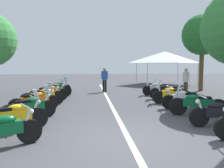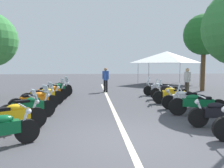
% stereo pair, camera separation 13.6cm
% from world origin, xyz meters
% --- Properties ---
extents(ground_plane, '(80.00, 80.00, 0.00)m').
position_xyz_m(ground_plane, '(0.00, 0.00, 0.00)').
color(ground_plane, '#424247').
extents(lane_centre_stripe, '(22.35, 0.16, 0.01)m').
position_xyz_m(lane_centre_stripe, '(5.17, 0.00, 0.00)').
color(lane_centre_stripe, beige).
rests_on(lane_centre_stripe, ground_plane).
extents(motorcycle_left_row_1, '(1.20, 1.95, 1.22)m').
position_xyz_m(motorcycle_left_row_1, '(1.02, 3.27, 0.47)').
color(motorcycle_left_row_1, black).
rests_on(motorcycle_left_row_1, ground_plane).
extents(motorcycle_left_row_2, '(1.36, 1.70, 1.21)m').
position_xyz_m(motorcycle_left_row_2, '(2.45, 3.14, 0.47)').
color(motorcycle_left_row_2, black).
rests_on(motorcycle_left_row_2, ground_plane).
extents(motorcycle_left_row_3, '(1.35, 1.83, 1.21)m').
position_xyz_m(motorcycle_left_row_3, '(3.91, 3.28, 0.47)').
color(motorcycle_left_row_3, black).
rests_on(motorcycle_left_row_3, ground_plane).
extents(motorcycle_left_row_4, '(1.23, 1.89, 1.02)m').
position_xyz_m(motorcycle_left_row_4, '(5.15, 3.23, 0.47)').
color(motorcycle_left_row_4, black).
rests_on(motorcycle_left_row_4, ground_plane).
extents(motorcycle_left_row_5, '(1.18, 1.97, 1.20)m').
position_xyz_m(motorcycle_left_row_5, '(6.67, 3.20, 0.46)').
color(motorcycle_left_row_5, black).
rests_on(motorcycle_left_row_5, ground_plane).
extents(motorcycle_left_row_6, '(1.16, 1.89, 1.22)m').
position_xyz_m(motorcycle_left_row_6, '(7.98, 3.06, 0.47)').
color(motorcycle_left_row_6, black).
rests_on(motorcycle_left_row_6, ground_plane).
extents(motorcycle_left_row_7, '(1.37, 1.66, 0.98)m').
position_xyz_m(motorcycle_left_row_7, '(9.33, 3.12, 0.45)').
color(motorcycle_left_row_7, black).
rests_on(motorcycle_left_row_7, ground_plane).
extents(motorcycle_right_row_1, '(0.73, 2.02, 0.98)m').
position_xyz_m(motorcycle_right_row_1, '(0.93, -3.08, 0.45)').
color(motorcycle_right_row_1, black).
rests_on(motorcycle_right_row_1, ground_plane).
extents(motorcycle_right_row_2, '(0.93, 2.09, 1.23)m').
position_xyz_m(motorcycle_right_row_2, '(2.48, -3.06, 0.48)').
color(motorcycle_right_row_2, black).
rests_on(motorcycle_right_row_2, ground_plane).
extents(motorcycle_right_row_3, '(0.72, 2.05, 0.99)m').
position_xyz_m(motorcycle_right_row_3, '(3.78, -3.13, 0.45)').
color(motorcycle_right_row_3, black).
rests_on(motorcycle_right_row_3, ground_plane).
extents(motorcycle_right_row_4, '(0.73, 2.07, 1.21)m').
position_xyz_m(motorcycle_right_row_4, '(5.18, -3.10, 0.47)').
color(motorcycle_right_row_4, black).
rests_on(motorcycle_right_row_4, ground_plane).
extents(motorcycle_right_row_5, '(0.84, 2.03, 1.21)m').
position_xyz_m(motorcycle_right_row_5, '(6.47, -3.30, 0.47)').
color(motorcycle_right_row_5, black).
rests_on(motorcycle_right_row_5, ground_plane).
extents(motorcycle_right_row_6, '(0.77, 2.02, 1.20)m').
position_xyz_m(motorcycle_right_row_6, '(8.08, -3.27, 0.46)').
color(motorcycle_right_row_6, black).
rests_on(motorcycle_right_row_6, ground_plane).
extents(bystander_0, '(0.50, 0.32, 1.74)m').
position_xyz_m(bystander_0, '(7.85, -4.97, 1.03)').
color(bystander_0, brown).
rests_on(bystander_0, ground_plane).
extents(bystander_2, '(0.36, 0.44, 1.73)m').
position_xyz_m(bystander_2, '(10.16, -0.02, 1.02)').
color(bystander_2, black).
rests_on(bystander_2, ground_plane).
extents(roadside_tree_0, '(2.97, 2.97, 5.61)m').
position_xyz_m(roadside_tree_0, '(10.31, -7.21, 4.10)').
color(roadside_tree_0, brown).
rests_on(roadside_tree_0, ground_plane).
extents(event_tent, '(5.08, 5.08, 3.20)m').
position_xyz_m(event_tent, '(15.57, -6.19, 2.65)').
color(event_tent, white).
rests_on(event_tent, ground_plane).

